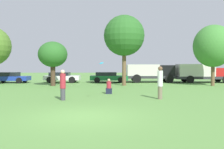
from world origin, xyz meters
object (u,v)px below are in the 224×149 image
object	(u,v)px
person_thrower	(63,85)
frisbee	(101,63)
delivery_truck_black	(150,72)
tree_2	(124,36)
delivery_truck_red	(201,72)
person_catcher	(160,82)
parked_car_blue	(10,77)
parked_car_white	(62,77)
bystander_sitting	(109,88)
parked_car_green	(108,77)
tree_1	(53,55)
tree_3	(213,46)

from	to	relation	value
person_thrower	frisbee	size ratio (longest dim) A/B	7.22
delivery_truck_black	tree_2	bearing A→B (deg)	-124.82
frisbee	delivery_truck_red	bearing A→B (deg)	52.57
person_catcher	tree_2	xyz separation A→B (m)	(-1.38, 9.80, 3.80)
parked_car_blue	person_catcher	bearing A→B (deg)	-43.78
parked_car_white	delivery_truck_red	bearing A→B (deg)	0.18
person_catcher	delivery_truck_black	distance (m)	14.48
delivery_truck_red	parked_car_white	bearing A→B (deg)	-179.82
tree_2	parked_car_white	size ratio (longest dim) A/B	1.70
person_thrower	delivery_truck_black	xyz separation A→B (m)	(7.33, 14.70, 0.35)
delivery_truck_black	bystander_sitting	bearing A→B (deg)	-111.51
parked_car_green	delivery_truck_black	bearing A→B (deg)	1.45
frisbee	tree_2	xyz separation A→B (m)	(1.93, 10.31, 2.73)
person_catcher	parked_car_white	distance (m)	16.33
parked_car_blue	parked_car_green	bearing A→B (deg)	4.04
person_catcher	tree_1	xyz separation A→B (m)	(-8.14, 9.46, 1.96)
parked_car_white	tree_3	bearing A→B (deg)	-16.44
frisbee	delivery_truck_red	xyz separation A→B (m)	(11.04, 14.43, -0.88)
parked_car_blue	person_thrower	bearing A→B (deg)	-58.15
parked_car_green	tree_3	bearing A→B (deg)	-25.52
parked_car_blue	parked_car_white	size ratio (longest dim) A/B	1.01
person_catcher	bystander_sitting	size ratio (longest dim) A/B	1.83
person_thrower	delivery_truck_red	world-z (taller)	delivery_truck_red
person_thrower	parked_car_white	xyz separation A→B (m)	(-2.75, 14.48, -0.21)
parked_car_blue	parked_car_white	distance (m)	5.69
tree_3	bystander_sitting	bearing A→B (deg)	-146.46
bystander_sitting	parked_car_blue	xyz separation A→B (m)	(-10.97, 10.96, 0.21)
parked_car_white	delivery_truck_red	world-z (taller)	delivery_truck_red
frisbee	tree_1	distance (m)	11.11
tree_3	parked_car_blue	xyz separation A→B (m)	(-20.92, 4.36, -3.14)
bystander_sitting	parked_car_blue	bearing A→B (deg)	135.02
frisbee	delivery_truck_red	distance (m)	18.19
tree_1	tree_2	world-z (taller)	tree_2
person_catcher	bystander_sitting	bearing A→B (deg)	-47.33
person_thrower	tree_3	distance (m)	16.09
tree_1	parked_car_blue	size ratio (longest dim) A/B	1.04
bystander_sitting	tree_3	size ratio (longest dim) A/B	0.18
person_catcher	parked_car_white	xyz separation A→B (m)	(-8.18, 14.13, -0.33)
bystander_sitting	parked_car_white	world-z (taller)	parked_car_white
bystander_sitting	tree_3	distance (m)	12.41
tree_1	person_catcher	bearing A→B (deg)	-49.28
tree_2	parked_car_white	xyz separation A→B (m)	(-6.80, 4.33, -4.13)
person_thrower	frisbee	bearing A→B (deg)	-8.08
parked_car_blue	tree_1	bearing A→B (deg)	-35.77
person_thrower	tree_1	bearing A→B (deg)	101.80
bystander_sitting	tree_1	bearing A→B (deg)	128.11
parked_car_green	parked_car_blue	bearing A→B (deg)	-175.96
bystander_sitting	parked_car_white	size ratio (longest dim) A/B	0.26
frisbee	tree_2	world-z (taller)	tree_2
tree_1	delivery_truck_red	distance (m)	16.59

